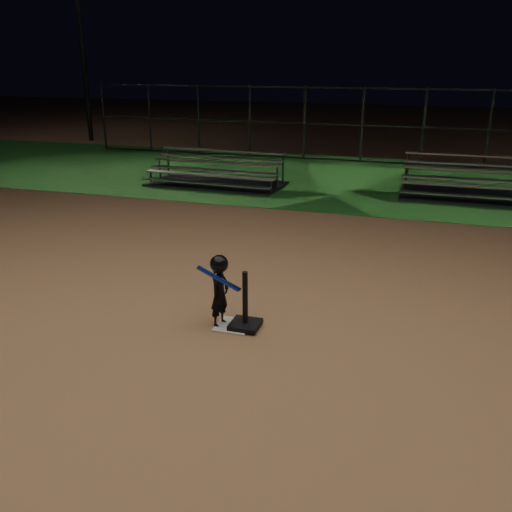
{
  "coord_description": "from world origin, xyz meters",
  "views": [
    {
      "loc": [
        2.23,
        -6.12,
        3.32
      ],
      "look_at": [
        0.0,
        1.0,
        0.65
      ],
      "focal_mm": 38.42,
      "sensor_mm": 36.0,
      "label": 1
    }
  ],
  "objects_px": {
    "light_pole_left": "(78,18)",
    "home_plate": "(233,326)",
    "batting_tee": "(245,317)",
    "bleacher_left": "(216,178)",
    "child_batter": "(220,289)",
    "bleacher_right": "(485,191)"
  },
  "relations": [
    {
      "from": "light_pole_left",
      "to": "home_plate",
      "type": "bearing_deg",
      "value": -51.23
    },
    {
      "from": "home_plate",
      "to": "batting_tee",
      "type": "height_order",
      "value": "batting_tee"
    },
    {
      "from": "bleacher_left",
      "to": "light_pole_left",
      "type": "relative_size",
      "value": 0.46
    },
    {
      "from": "child_batter",
      "to": "bleacher_right",
      "type": "relative_size",
      "value": 0.24
    },
    {
      "from": "child_batter",
      "to": "light_pole_left",
      "type": "bearing_deg",
      "value": 51.37
    },
    {
      "from": "home_plate",
      "to": "child_batter",
      "type": "bearing_deg",
      "value": -174.82
    },
    {
      "from": "batting_tee",
      "to": "bleacher_left",
      "type": "height_order",
      "value": "bleacher_left"
    },
    {
      "from": "bleacher_left",
      "to": "home_plate",
      "type": "bearing_deg",
      "value": -64.66
    },
    {
      "from": "home_plate",
      "to": "child_batter",
      "type": "relative_size",
      "value": 0.46
    },
    {
      "from": "light_pole_left",
      "to": "bleacher_right",
      "type": "bearing_deg",
      "value": -21.93
    },
    {
      "from": "child_batter",
      "to": "batting_tee",
      "type": "bearing_deg",
      "value": -73.73
    },
    {
      "from": "child_batter",
      "to": "light_pole_left",
      "type": "relative_size",
      "value": 0.12
    },
    {
      "from": "batting_tee",
      "to": "light_pole_left",
      "type": "relative_size",
      "value": 0.09
    },
    {
      "from": "bleacher_left",
      "to": "bleacher_right",
      "type": "relative_size",
      "value": 0.92
    },
    {
      "from": "child_batter",
      "to": "light_pole_left",
      "type": "xyz_separation_m",
      "value": [
        -11.82,
        14.96,
        4.42
      ]
    },
    {
      "from": "child_batter",
      "to": "home_plate",
      "type": "bearing_deg",
      "value": -71.77
    },
    {
      "from": "bleacher_left",
      "to": "light_pole_left",
      "type": "height_order",
      "value": "light_pole_left"
    },
    {
      "from": "bleacher_right",
      "to": "light_pole_left",
      "type": "height_order",
      "value": "light_pole_left"
    },
    {
      "from": "home_plate",
      "to": "batting_tee",
      "type": "relative_size",
      "value": 0.58
    },
    {
      "from": "child_batter",
      "to": "bleacher_right",
      "type": "xyz_separation_m",
      "value": [
        3.88,
        8.64,
        -0.32
      ]
    },
    {
      "from": "home_plate",
      "to": "bleacher_left",
      "type": "distance_m",
      "value": 8.76
    },
    {
      "from": "child_batter",
      "to": "light_pole_left",
      "type": "height_order",
      "value": "light_pole_left"
    }
  ]
}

